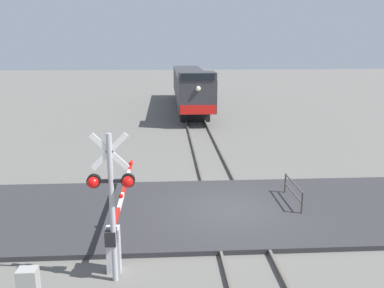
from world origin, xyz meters
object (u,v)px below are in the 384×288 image
(crossing_signal, at_px, (111,192))
(guard_railing, at_px, (293,191))
(crossing_gate, at_px, (117,225))
(locomotive, at_px, (190,86))

(crossing_signal, bearing_deg, guard_railing, 37.66)
(crossing_signal, distance_m, crossing_gate, 2.17)
(locomotive, bearing_deg, guard_railing, -84.02)
(locomotive, xyz_separation_m, crossing_gate, (-3.72, -26.96, -1.20))
(crossing_signal, relative_size, crossing_gate, 0.56)
(crossing_gate, height_order, guard_railing, crossing_gate)
(crossing_signal, xyz_separation_m, crossing_gate, (-0.08, 1.50, -1.56))
(crossing_signal, height_order, guard_railing, crossing_signal)
(locomotive, height_order, guard_railing, locomotive)
(locomotive, relative_size, crossing_signal, 4.84)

